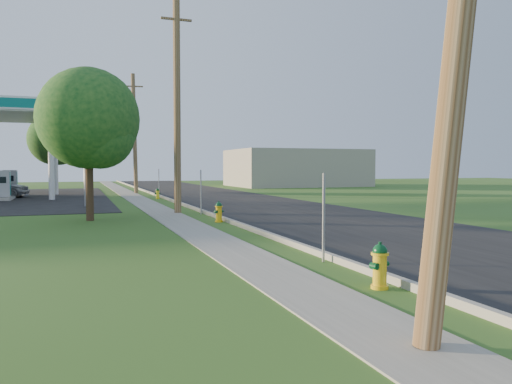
# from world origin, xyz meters

# --- Properties ---
(ground_plane) EXTENTS (140.00, 140.00, 0.00)m
(ground_plane) POSITION_xyz_m (0.00, 0.00, 0.00)
(ground_plane) COLOR #2D5216
(ground_plane) RESTS_ON ground
(road) EXTENTS (8.00, 120.00, 0.02)m
(road) POSITION_xyz_m (4.50, 10.00, 0.01)
(road) COLOR black
(road) RESTS_ON ground
(curb) EXTENTS (0.15, 120.00, 0.15)m
(curb) POSITION_xyz_m (0.50, 10.00, 0.07)
(curb) COLOR gray
(curb) RESTS_ON ground
(sidewalk) EXTENTS (1.50, 120.00, 0.03)m
(sidewalk) POSITION_xyz_m (-1.25, 10.00, 0.01)
(sidewalk) COLOR gray
(sidewalk) RESTS_ON ground
(utility_pole_mid) EXTENTS (1.40, 0.32, 9.80)m
(utility_pole_mid) POSITION_xyz_m (-0.60, 17.00, 4.95)
(utility_pole_mid) COLOR brown
(utility_pole_mid) RESTS_ON ground
(utility_pole_far) EXTENTS (1.40, 0.32, 9.50)m
(utility_pole_far) POSITION_xyz_m (-0.60, 35.00, 4.80)
(utility_pole_far) COLOR brown
(utility_pole_far) RESTS_ON ground
(sign_post_near) EXTENTS (0.05, 0.04, 2.00)m
(sign_post_near) POSITION_xyz_m (0.25, 4.20, 1.00)
(sign_post_near) COLOR gray
(sign_post_near) RESTS_ON ground
(sign_post_mid) EXTENTS (0.05, 0.04, 2.00)m
(sign_post_mid) POSITION_xyz_m (0.25, 16.00, 1.00)
(sign_post_mid) COLOR gray
(sign_post_mid) RESTS_ON ground
(sign_post_far) EXTENTS (0.05, 0.04, 2.00)m
(sign_post_far) POSITION_xyz_m (0.25, 28.20, 1.00)
(sign_post_far) COLOR gray
(sign_post_far) RESTS_ON ground
(fuel_pump_ne) EXTENTS (1.20, 3.20, 1.90)m
(fuel_pump_ne) POSITION_xyz_m (-9.50, 30.00, 0.72)
(fuel_pump_ne) COLOR gray
(fuel_pump_ne) RESTS_ON ground
(fuel_pump_se) EXTENTS (1.20, 3.20, 1.90)m
(fuel_pump_se) POSITION_xyz_m (-9.50, 34.00, 0.72)
(fuel_pump_se) COLOR gray
(fuel_pump_se) RESTS_ON ground
(price_pylon) EXTENTS (0.34, 2.04, 6.85)m
(price_pylon) POSITION_xyz_m (-4.50, 22.50, 5.43)
(price_pylon) COLOR gray
(price_pylon) RESTS_ON ground
(distant_building) EXTENTS (14.00, 10.00, 4.00)m
(distant_building) POSITION_xyz_m (18.00, 45.00, 2.00)
(distant_building) COLOR gray
(distant_building) RESTS_ON ground
(tree_verge) EXTENTS (3.98, 3.98, 6.04)m
(tree_verge) POSITION_xyz_m (-4.39, 14.98, 3.89)
(tree_verge) COLOR #392619
(tree_verge) RESTS_ON ground
(tree_lot) EXTENTS (4.43, 4.43, 6.71)m
(tree_lot) POSITION_xyz_m (-6.64, 40.30, 4.32)
(tree_lot) COLOR #392619
(tree_lot) RESTS_ON ground
(hydrant_near) EXTENTS (0.43, 0.38, 0.83)m
(hydrant_near) POSITION_xyz_m (0.04, 1.67, 0.41)
(hydrant_near) COLOR gold
(hydrant_near) RESTS_ON ground
(hydrant_mid) EXTENTS (0.41, 0.37, 0.81)m
(hydrant_mid) POSITION_xyz_m (0.19, 12.79, 0.40)
(hydrant_mid) COLOR gold
(hydrant_mid) RESTS_ON ground
(hydrant_far) EXTENTS (0.37, 0.33, 0.71)m
(hydrant_far) POSITION_xyz_m (0.07, 27.66, 0.35)
(hydrant_far) COLOR yellow
(hydrant_far) RESTS_ON ground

